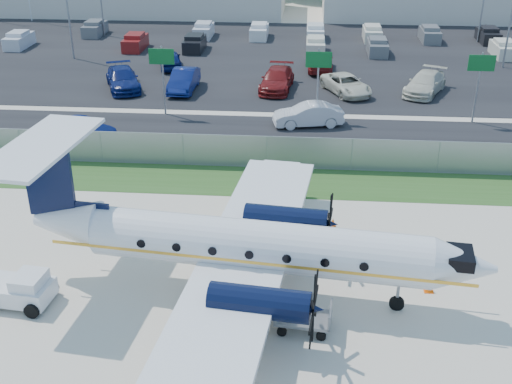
{
  "coord_description": "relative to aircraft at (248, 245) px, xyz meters",
  "views": [
    {
      "loc": [
        2.14,
        -20.97,
        15.65
      ],
      "look_at": [
        0.0,
        6.0,
        2.3
      ],
      "focal_mm": 45.0,
      "sensor_mm": 36.0,
      "label": 1
    }
  ],
  "objects": [
    {
      "name": "ground",
      "position": [
        -0.05,
        -1.12,
        -2.34
      ],
      "size": [
        170.0,
        170.0,
        0.0
      ],
      "primitive_type": "plane",
      "color": "beige",
      "rests_on": "ground"
    },
    {
      "name": "grass_verge",
      "position": [
        -0.05,
        10.88,
        -2.33
      ],
      "size": [
        170.0,
        4.0,
        0.02
      ],
      "primitive_type": "cube",
      "color": "#2D561E",
      "rests_on": "ground"
    },
    {
      "name": "access_road",
      "position": [
        -0.05,
        17.88,
        -2.33
      ],
      "size": [
        170.0,
        8.0,
        0.02
      ],
      "primitive_type": "cube",
      "color": "black",
      "rests_on": "ground"
    },
    {
      "name": "parking_lot",
      "position": [
        -0.05,
        38.88,
        -2.33
      ],
      "size": [
        170.0,
        32.0,
        0.02
      ],
      "primitive_type": "cube",
      "color": "black",
      "rests_on": "ground"
    },
    {
      "name": "perimeter_fence",
      "position": [
        -0.05,
        12.88,
        -1.33
      ],
      "size": [
        120.0,
        0.06,
        1.99
      ],
      "color": "gray",
      "rests_on": "ground"
    },
    {
      "name": "sign_left",
      "position": [
        -8.05,
        21.79,
        1.27
      ],
      "size": [
        1.8,
        0.26,
        5.0
      ],
      "color": "gray",
      "rests_on": "ground"
    },
    {
      "name": "sign_mid",
      "position": [
        2.95,
        21.79,
        1.27
      ],
      "size": [
        1.8,
        0.26,
        5.0
      ],
      "color": "gray",
      "rests_on": "ground"
    },
    {
      "name": "sign_right",
      "position": [
        13.95,
        21.79,
        1.27
      ],
      "size": [
        1.8,
        0.26,
        5.0
      ],
      "color": "gray",
      "rests_on": "ground"
    },
    {
      "name": "light_pole_nw",
      "position": [
        -20.05,
        36.88,
        2.89
      ],
      "size": [
        0.9,
        0.35,
        9.09
      ],
      "color": "gray",
      "rests_on": "ground"
    },
    {
      "name": "aircraft",
      "position": [
        0.0,
        0.0,
        0.0
      ],
      "size": [
        19.72,
        19.4,
        6.05
      ],
      "color": "white",
      "rests_on": "ground"
    },
    {
      "name": "pushback_tug",
      "position": [
        -9.04,
        -1.44,
        -1.67
      ],
      "size": [
        2.75,
        2.11,
        1.4
      ],
      "color": "white",
      "rests_on": "ground"
    },
    {
      "name": "baggage_cart_far",
      "position": [
        2.33,
        -2.18,
        -1.82
      ],
      "size": [
        2.24,
        1.49,
        1.11
      ],
      "color": "gray",
      "rests_on": "ground"
    },
    {
      "name": "cone_nose",
      "position": [
        7.55,
        0.72,
        -2.07
      ],
      "size": [
        0.39,
        0.39,
        0.56
      ],
      "color": "#F35807",
      "rests_on": "ground"
    },
    {
      "name": "cone_starboard_wing",
      "position": [
        3.69,
        5.96,
        -2.12
      ],
      "size": [
        0.32,
        0.32,
        0.46
      ],
      "color": "#F35807",
      "rests_on": "ground"
    },
    {
      "name": "road_car_west",
      "position": [
        -12.37,
        16.42,
        -2.34
      ],
      "size": [
        4.6,
        2.62,
        1.44
      ],
      "primitive_type": "imported",
      "rotation": [
        0.0,
        0.0,
        1.3
      ],
      "color": "navy",
      "rests_on": "ground"
    },
    {
      "name": "road_car_mid",
      "position": [
        2.36,
        20.28,
        -2.34
      ],
      "size": [
        5.06,
        2.64,
        1.59
      ],
      "primitive_type": "imported",
      "rotation": [
        0.0,
        0.0,
        -1.36
      ],
      "color": "silver",
      "rests_on": "ground"
    },
    {
      "name": "parked_car_a",
      "position": [
        -12.74,
        27.7,
        -2.34
      ],
      "size": [
        4.37,
        6.3,
        1.69
      ],
      "primitive_type": "imported",
      "rotation": [
        0.0,
        0.0,
        0.38
      ],
      "color": "navy",
      "rests_on": "ground"
    },
    {
      "name": "parked_car_b",
      "position": [
        -7.71,
        27.65,
        -2.34
      ],
      "size": [
        1.94,
        5.27,
        1.72
      ],
      "primitive_type": "imported",
      "rotation": [
        0.0,
        0.0,
        -0.02
      ],
      "color": "navy",
      "rests_on": "ground"
    },
    {
      "name": "parked_car_c",
      "position": [
        -0.22,
        28.53,
        -2.34
      ],
      "size": [
        2.9,
        6.01,
        1.69
      ],
      "primitive_type": "imported",
      "rotation": [
        0.0,
        0.0,
        -0.09
      ],
      "color": "maroon",
      "rests_on": "ground"
    },
    {
      "name": "parked_car_d",
      "position": [
        5.35,
        27.97,
        -2.34
      ],
      "size": [
        4.46,
        5.88,
        1.48
      ],
      "primitive_type": "imported",
      "rotation": [
        0.0,
        0.0,
        0.43
      ],
      "color": "beige",
      "rests_on": "ground"
    },
    {
      "name": "parked_car_e",
      "position": [
        11.62,
        28.46,
        -2.34
      ],
      "size": [
        4.49,
        6.18,
        1.66
      ],
      "primitive_type": "imported",
      "rotation": [
        0.0,
        0.0,
        -0.43
      ],
      "color": "beige",
      "rests_on": "ground"
    },
    {
      "name": "parked_car_f",
      "position": [
        -10.16,
        34.31,
        -2.34
      ],
      "size": [
        3.02,
        5.01,
        1.6
      ],
      "primitive_type": "imported",
      "rotation": [
        0.0,
        0.0,
        3.4
      ],
      "color": "navy",
      "rests_on": "ground"
    },
    {
      "name": "parked_car_g",
      "position": [
        3.35,
        34.56,
        -2.34
      ],
      "size": [
        2.25,
        5.37,
        1.55
      ],
      "primitive_type": "imported",
      "rotation": [
        0.0,
        0.0,
        3.13
      ],
      "color": "maroon",
      "rests_on": "ground"
    },
    {
      "name": "far_parking_rows",
      "position": [
        -0.05,
        43.88,
        -2.34
      ],
      "size": [
        56.0,
        10.0,
        1.6
      ],
      "primitive_type": null,
      "color": "gray",
      "rests_on": "ground"
    }
  ]
}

